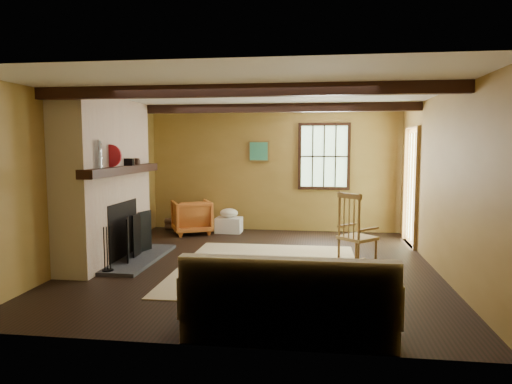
% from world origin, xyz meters
% --- Properties ---
extents(ground, '(5.50, 5.50, 0.00)m').
position_xyz_m(ground, '(0.00, 0.00, 0.00)').
color(ground, black).
rests_on(ground, ground).
extents(room_envelope, '(5.02, 5.52, 2.44)m').
position_xyz_m(room_envelope, '(0.22, 0.26, 1.63)').
color(room_envelope, olive).
rests_on(room_envelope, ground).
extents(fireplace, '(1.02, 2.30, 2.40)m').
position_xyz_m(fireplace, '(-2.23, -0.00, 1.10)').
color(fireplace, '#955639').
rests_on(fireplace, ground).
extents(rug, '(2.50, 3.00, 0.01)m').
position_xyz_m(rug, '(0.20, -0.20, 0.00)').
color(rug, tan).
rests_on(rug, ground).
extents(rocking_chair, '(0.83, 0.82, 1.07)m').
position_xyz_m(rocking_chair, '(1.42, 0.06, 0.45)').
color(rocking_chair, tan).
rests_on(rocking_chair, ground).
extents(sofa, '(1.89, 0.84, 0.76)m').
position_xyz_m(sofa, '(0.64, -2.36, 0.27)').
color(sofa, beige).
rests_on(sofa, ground).
extents(firewood_pile, '(0.66, 0.12, 0.24)m').
position_xyz_m(firewood_pile, '(-1.87, 2.49, 0.12)').
color(firewood_pile, brown).
rests_on(firewood_pile, ground).
extents(laundry_basket, '(0.51, 0.39, 0.30)m').
position_xyz_m(laundry_basket, '(-0.85, 2.35, 0.15)').
color(laundry_basket, white).
rests_on(laundry_basket, ground).
extents(basket_pillow, '(0.45, 0.41, 0.18)m').
position_xyz_m(basket_pillow, '(-0.85, 2.35, 0.39)').
color(basket_pillow, beige).
rests_on(basket_pillow, laundry_basket).
extents(armchair, '(0.95, 0.96, 0.66)m').
position_xyz_m(armchair, '(-1.55, 2.14, 0.33)').
color(armchair, '#BF6026').
rests_on(armchair, ground).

